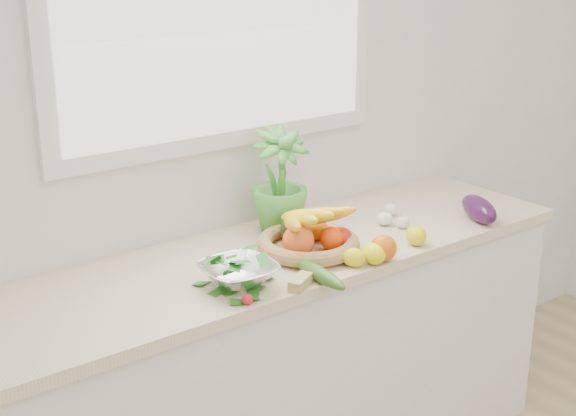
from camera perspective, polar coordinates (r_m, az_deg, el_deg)
back_wall at (r=2.79m, az=-4.86°, el=7.35°), size 4.50×0.02×2.70m
counter_cabinet at (r=2.89m, az=-1.05°, el=-11.81°), size 2.20×0.58×0.86m
countertop at (r=2.69m, az=-1.11°, el=-3.53°), size 2.24×0.62×0.04m
orange_loose at (r=2.61m, az=6.80°, el=-2.85°), size 0.10×0.10×0.09m
lemon_a at (r=2.58m, az=6.11°, el=-3.26°), size 0.07×0.09×0.07m
lemon_b at (r=2.76m, az=9.09°, el=-1.95°), size 0.09×0.10×0.07m
lemon_c at (r=2.56m, az=4.71°, el=-3.52°), size 0.10×0.10×0.06m
apple at (r=2.69m, az=3.78°, el=-2.19°), size 0.09×0.09×0.08m
ginger at (r=2.41m, az=0.89°, el=-5.29°), size 0.11×0.08×0.03m
garlic_a at (r=2.93m, az=6.90°, el=-0.77°), size 0.07×0.07×0.05m
garlic_b at (r=3.04m, az=7.29°, el=-0.12°), size 0.07×0.07×0.05m
garlic_c at (r=2.91m, az=8.17°, el=-1.02°), size 0.06×0.06×0.04m
eggplant at (r=3.04m, az=13.42°, el=-0.07°), size 0.17×0.24×0.09m
cucumber at (r=2.45m, az=2.26°, el=-4.72°), size 0.07×0.26×0.05m
radish at (r=2.31m, az=-2.89°, el=-6.50°), size 0.04×0.04×0.03m
potted_herb at (r=2.80m, az=-0.58°, el=2.04°), size 0.23×0.23×0.37m
fruit_basket at (r=2.66m, az=1.39°, el=-2.13°), size 0.41×0.41×0.18m
colander_with_spinach at (r=2.40m, az=-3.54°, el=-4.29°), size 0.23×0.23×0.12m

